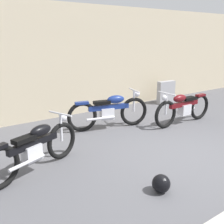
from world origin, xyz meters
name	(u,v)px	position (x,y,z in m)	size (l,w,h in m)	color
ground_plane	(183,152)	(0.00, 0.00, 0.00)	(40.00, 40.00, 0.00)	#56565B
building_wall	(87,60)	(0.00, 3.92, 1.61)	(18.00, 0.30, 3.23)	beige
stone_marker	(166,92)	(2.78, 3.20, 0.40)	(0.68, 0.20, 0.79)	#9E9EA3
helmet	(161,184)	(-1.43, -0.79, 0.14)	(0.29, 0.29, 0.29)	black
motorcycle_maroon	(183,108)	(1.45, 1.28, 0.45)	(2.10, 0.58, 0.94)	black
motorcycle_blue	(110,111)	(-0.41, 2.10, 0.47)	(2.13, 0.78, 0.98)	black
motorcycle_black	(35,148)	(-2.78, 0.94, 0.45)	(1.96, 0.93, 0.93)	black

